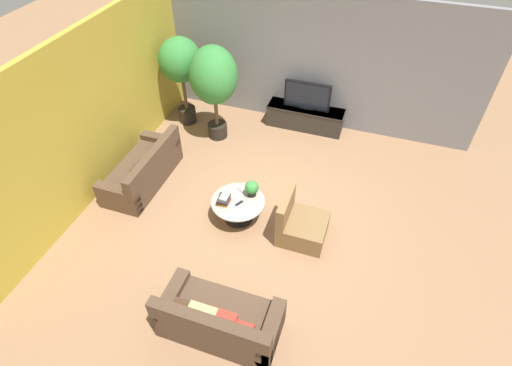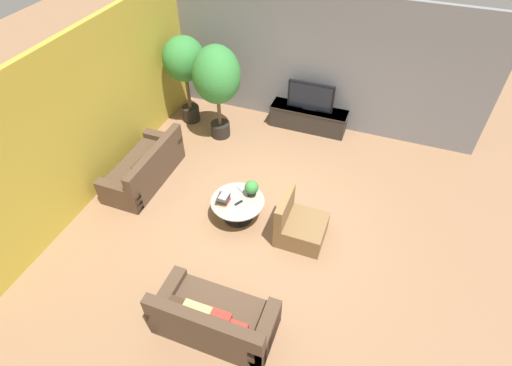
{
  "view_description": "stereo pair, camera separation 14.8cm",
  "coord_description": "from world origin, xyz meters",
  "px_view_note": "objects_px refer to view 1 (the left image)",
  "views": [
    {
      "loc": [
        1.52,
        -4.83,
        5.51
      ],
      "look_at": [
        -0.19,
        0.17,
        0.55
      ],
      "focal_mm": 28.0,
      "sensor_mm": 36.0,
      "label": 1
    },
    {
      "loc": [
        1.66,
        -4.78,
        5.51
      ],
      "look_at": [
        -0.19,
        0.17,
        0.55
      ],
      "focal_mm": 28.0,
      "sensor_mm": 36.0,
      "label": 2
    }
  ],
  "objects_px": {
    "media_console": "(305,117)",
    "couch_near_entry": "(219,320)",
    "coffee_table": "(238,206)",
    "television": "(307,96)",
    "couch_by_wall": "(144,171)",
    "potted_palm_tall": "(181,64)",
    "potted_plant_tabletop": "(252,188)",
    "potted_palm_corner": "(214,78)",
    "armchair_wicker": "(300,225)"
  },
  "relations": [
    {
      "from": "television",
      "to": "potted_palm_corner",
      "type": "distance_m",
      "value": 2.14
    },
    {
      "from": "media_console",
      "to": "couch_by_wall",
      "type": "bearing_deg",
      "value": -131.79
    },
    {
      "from": "potted_palm_tall",
      "to": "potted_palm_corner",
      "type": "relative_size",
      "value": 0.96
    },
    {
      "from": "coffee_table",
      "to": "potted_palm_tall",
      "type": "bearing_deg",
      "value": 131.7
    },
    {
      "from": "media_console",
      "to": "couch_by_wall",
      "type": "height_order",
      "value": "couch_by_wall"
    },
    {
      "from": "television",
      "to": "potted_plant_tabletop",
      "type": "distance_m",
      "value": 2.99
    },
    {
      "from": "couch_by_wall",
      "to": "potted_palm_tall",
      "type": "bearing_deg",
      "value": -176.51
    },
    {
      "from": "television",
      "to": "couch_near_entry",
      "type": "height_order",
      "value": "television"
    },
    {
      "from": "coffee_table",
      "to": "potted_palm_corner",
      "type": "height_order",
      "value": "potted_palm_corner"
    },
    {
      "from": "potted_palm_tall",
      "to": "potted_plant_tabletop",
      "type": "bearing_deg",
      "value": -43.41
    },
    {
      "from": "potted_palm_tall",
      "to": "couch_by_wall",
      "type": "bearing_deg",
      "value": -86.51
    },
    {
      "from": "television",
      "to": "potted_palm_corner",
      "type": "relative_size",
      "value": 0.49
    },
    {
      "from": "couch_by_wall",
      "to": "potted_palm_corner",
      "type": "relative_size",
      "value": 0.86
    },
    {
      "from": "coffee_table",
      "to": "couch_near_entry",
      "type": "xyz_separation_m",
      "value": [
        0.52,
        -2.14,
        -0.01
      ]
    },
    {
      "from": "coffee_table",
      "to": "potted_palm_corner",
      "type": "relative_size",
      "value": 0.45
    },
    {
      "from": "couch_near_entry",
      "to": "potted_palm_corner",
      "type": "distance_m",
      "value": 4.88
    },
    {
      "from": "media_console",
      "to": "potted_palm_corner",
      "type": "distance_m",
      "value": 2.37
    },
    {
      "from": "coffee_table",
      "to": "potted_palm_corner",
      "type": "distance_m",
      "value": 2.84
    },
    {
      "from": "media_console",
      "to": "potted_palm_tall",
      "type": "distance_m",
      "value": 3.04
    },
    {
      "from": "television",
      "to": "armchair_wicker",
      "type": "relative_size",
      "value": 1.21
    },
    {
      "from": "media_console",
      "to": "armchair_wicker",
      "type": "bearing_deg",
      "value": -77.82
    },
    {
      "from": "coffee_table",
      "to": "potted_plant_tabletop",
      "type": "relative_size",
      "value": 3.08
    },
    {
      "from": "television",
      "to": "couch_near_entry",
      "type": "distance_m",
      "value": 5.37
    },
    {
      "from": "coffee_table",
      "to": "potted_palm_tall",
      "type": "height_order",
      "value": "potted_palm_tall"
    },
    {
      "from": "media_console",
      "to": "couch_near_entry",
      "type": "height_order",
      "value": "couch_near_entry"
    },
    {
      "from": "couch_by_wall",
      "to": "potted_palm_corner",
      "type": "height_order",
      "value": "potted_palm_corner"
    },
    {
      "from": "coffee_table",
      "to": "media_console",
      "type": "bearing_deg",
      "value": 81.94
    },
    {
      "from": "couch_by_wall",
      "to": "potted_palm_tall",
      "type": "relative_size",
      "value": 0.9
    },
    {
      "from": "television",
      "to": "potted_palm_corner",
      "type": "xyz_separation_m",
      "value": [
        -1.8,
        -0.98,
        0.62
      ]
    },
    {
      "from": "potted_palm_corner",
      "to": "couch_by_wall",
      "type": "bearing_deg",
      "value": -112.23
    },
    {
      "from": "armchair_wicker",
      "to": "couch_by_wall",
      "type": "bearing_deg",
      "value": 83.73
    },
    {
      "from": "potted_plant_tabletop",
      "to": "television",
      "type": "bearing_deg",
      "value": 84.75
    },
    {
      "from": "coffee_table",
      "to": "potted_palm_tall",
      "type": "relative_size",
      "value": 0.47
    },
    {
      "from": "potted_palm_corner",
      "to": "potted_plant_tabletop",
      "type": "distance_m",
      "value": 2.65
    },
    {
      "from": "television",
      "to": "couch_near_entry",
      "type": "xyz_separation_m",
      "value": [
        0.06,
        -5.34,
        -0.55
      ]
    },
    {
      "from": "television",
      "to": "couch_by_wall",
      "type": "bearing_deg",
      "value": -131.8
    },
    {
      "from": "coffee_table",
      "to": "television",
      "type": "bearing_deg",
      "value": 81.93
    },
    {
      "from": "couch_near_entry",
      "to": "potted_palm_tall",
      "type": "distance_m",
      "value": 5.57
    },
    {
      "from": "potted_palm_tall",
      "to": "television",
      "type": "bearing_deg",
      "value": 13.68
    },
    {
      "from": "armchair_wicker",
      "to": "potted_palm_corner",
      "type": "bearing_deg",
      "value": 47.84
    },
    {
      "from": "potted_palm_tall",
      "to": "potted_palm_corner",
      "type": "bearing_deg",
      "value": -19.26
    },
    {
      "from": "potted_plant_tabletop",
      "to": "media_console",
      "type": "bearing_deg",
      "value": 84.75
    },
    {
      "from": "couch_near_entry",
      "to": "potted_plant_tabletop",
      "type": "distance_m",
      "value": 2.41
    },
    {
      "from": "television",
      "to": "coffee_table",
      "type": "bearing_deg",
      "value": -98.07
    },
    {
      "from": "media_console",
      "to": "potted_palm_corner",
      "type": "xyz_separation_m",
      "value": [
        -1.8,
        -0.98,
        1.19
      ]
    },
    {
      "from": "television",
      "to": "potted_palm_tall",
      "type": "xyz_separation_m",
      "value": [
        -2.72,
        -0.66,
        0.64
      ]
    },
    {
      "from": "couch_by_wall",
      "to": "couch_near_entry",
      "type": "relative_size",
      "value": 1.09
    },
    {
      "from": "television",
      "to": "potted_plant_tabletop",
      "type": "height_order",
      "value": "television"
    },
    {
      "from": "potted_plant_tabletop",
      "to": "coffee_table",
      "type": "bearing_deg",
      "value": -128.32
    },
    {
      "from": "couch_near_entry",
      "to": "armchair_wicker",
      "type": "relative_size",
      "value": 1.97
    }
  ]
}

